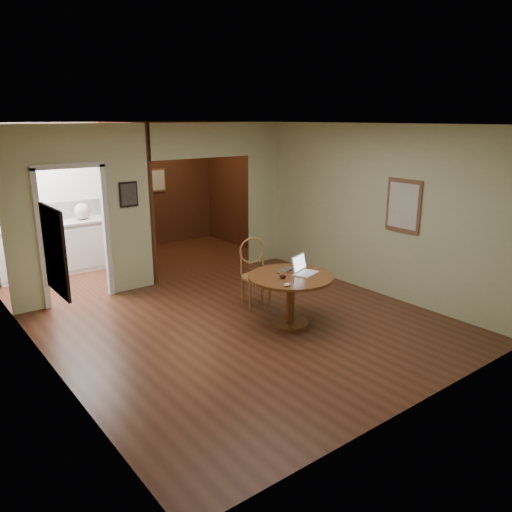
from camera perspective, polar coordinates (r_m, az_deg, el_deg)
floor at (r=6.90m, az=-0.39°, el=-8.24°), size 5.00×5.00×0.00m
room_shell at (r=8.92m, az=-15.07°, el=5.38°), size 5.20×7.50×5.00m
dining_table at (r=6.82m, az=3.97°, el=-3.73°), size 1.15×1.15×0.72m
chair at (r=7.51m, az=-0.19°, el=-1.48°), size 0.55×0.55×1.04m
open_laptop at (r=6.87m, az=5.37°, el=-1.42°), size 0.40×0.39×0.24m
closed_laptop at (r=6.92m, az=3.66°, el=-1.70°), size 0.37×0.32×0.02m
mouse at (r=6.32m, az=3.58°, el=-3.30°), size 0.11×0.07×0.04m
wine_glass at (r=6.62m, az=3.08°, el=-2.12°), size 0.10×0.10×0.11m
pen at (r=6.51m, az=4.31°, el=-2.92°), size 0.11×0.12×0.01m
kitchen_cabinet at (r=9.83m, az=-21.97°, el=0.82°), size 2.06×0.60×0.94m
grocery_bag at (r=9.86m, az=-19.28°, el=4.83°), size 0.38×0.36×0.31m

